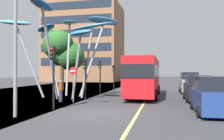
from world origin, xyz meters
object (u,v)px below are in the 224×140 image
at_px(red_bus, 144,75).
at_px(no_entry_sign, 73,79).
at_px(traffic_light_island_mid, 100,70).
at_px(car_parked_far, 189,83).
at_px(leaf_sculpture, 62,29).
at_px(traffic_light_kerb_far, 85,70).
at_px(traffic_light_opposite, 114,72).
at_px(car_parked_near, 213,96).
at_px(street_lamp, 22,21).
at_px(pedestrian, 61,91).
at_px(car_parked_mid, 198,89).
at_px(traffic_light_kerb_near, 53,64).

distance_m(red_bus, no_entry_sign, 7.06).
height_order(traffic_light_island_mid, car_parked_far, traffic_light_island_mid).
bearing_deg(leaf_sculpture, traffic_light_kerb_far, -30.43).
xyz_separation_m(traffic_light_kerb_far, traffic_light_opposite, (0.29, 10.31, -0.12)).
bearing_deg(car_parked_near, car_parked_far, 89.48).
bearing_deg(street_lamp, no_entry_sign, 86.50).
bearing_deg(no_entry_sign, car_parked_near, -17.80).
height_order(street_lamp, pedestrian, street_lamp).
distance_m(traffic_light_kerb_far, car_parked_near, 10.28).
xyz_separation_m(street_lamp, no_entry_sign, (0.38, 6.19, -3.12)).
relative_size(traffic_light_kerb_far, traffic_light_opposite, 1.05).
height_order(car_parked_near, car_parked_mid, car_parked_near).
xyz_separation_m(car_parked_mid, car_parked_far, (0.10, 7.24, 0.10)).
relative_size(traffic_light_island_mid, pedestrian, 2.11).
bearing_deg(no_entry_sign, red_bus, 44.95).
bearing_deg(car_parked_near, no_entry_sign, 162.20).
relative_size(traffic_light_kerb_near, car_parked_mid, 0.86).
bearing_deg(pedestrian, car_parked_far, 43.21).
distance_m(traffic_light_kerb_near, street_lamp, 3.34).
bearing_deg(car_parked_near, car_parked_mid, 89.79).
height_order(car_parked_near, street_lamp, street_lamp).
xyz_separation_m(leaf_sculpture, traffic_light_kerb_near, (2.49, -6.92, -3.52)).
height_order(traffic_light_kerb_near, car_parked_mid, traffic_light_kerb_near).
height_order(street_lamp, no_entry_sign, street_lamp).
xyz_separation_m(car_parked_near, car_parked_mid, (0.02, 5.91, 0.00)).
relative_size(red_bus, traffic_light_kerb_near, 2.61).
height_order(leaf_sculpture, car_parked_mid, leaf_sculpture).
xyz_separation_m(red_bus, leaf_sculpture, (-7.36, -1.73, 4.24)).
bearing_deg(red_bus, leaf_sculpture, -166.78).
distance_m(traffic_light_kerb_near, car_parked_near, 9.50).
distance_m(leaf_sculpture, traffic_light_island_mid, 5.92).
bearing_deg(street_lamp, car_parked_far, 58.69).
xyz_separation_m(red_bus, street_lamp, (-5.37, -11.17, 2.86)).
bearing_deg(pedestrian, traffic_light_kerb_far, 45.63).
xyz_separation_m(car_parked_far, pedestrian, (-10.64, -9.99, -0.23)).
distance_m(traffic_light_opposite, pedestrian, 12.04).
height_order(traffic_light_island_mid, no_entry_sign, traffic_light_island_mid).
bearing_deg(leaf_sculpture, red_bus, 13.22).
bearing_deg(car_parked_near, traffic_light_opposite, 120.33).
bearing_deg(car_parked_far, car_parked_near, -90.52).
xyz_separation_m(red_bus, no_entry_sign, (-4.99, -4.98, -0.27)).
relative_size(traffic_light_kerb_far, car_parked_far, 0.82).
distance_m(red_bus, car_parked_mid, 5.05).
bearing_deg(car_parked_far, no_entry_sign, -133.31).
distance_m(leaf_sculpture, traffic_light_kerb_far, 5.00).
xyz_separation_m(traffic_light_island_mid, street_lamp, (-0.59, -13.25, 2.35)).
bearing_deg(traffic_light_island_mid, car_parked_near, -47.57).
bearing_deg(red_bus, car_parked_near, -61.01).
bearing_deg(traffic_light_island_mid, traffic_light_kerb_near, -90.46).
bearing_deg(traffic_light_kerb_near, pedestrian, 107.73).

